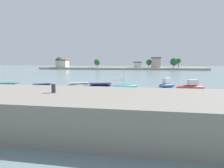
{
  "coord_description": "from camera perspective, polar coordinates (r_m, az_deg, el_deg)",
  "views": [
    {
      "loc": [
        14.39,
        -20.77,
        4.65
      ],
      "look_at": [
        8.94,
        11.05,
        0.73
      ],
      "focal_mm": 29.33,
      "sensor_mm": 36.0,
      "label": 1
    }
  ],
  "objects": [
    {
      "name": "moored_boat_1",
      "position": [
        34.23,
        -20.99,
        -0.61
      ],
      "size": [
        3.88,
        3.07,
        0.9
      ],
      "rotation": [
        0.0,
        0.0,
        0.54
      ],
      "color": "#3856A8",
      "rests_on": "ground"
    },
    {
      "name": "moored_boat_3",
      "position": [
        29.56,
        -3.82,
        -0.98
      ],
      "size": [
        4.8,
        2.84,
        1.22
      ],
      "rotation": [
        0.0,
        0.0,
        0.27
      ],
      "color": "navy",
      "rests_on": "ground"
    },
    {
      "name": "moored_boat_4",
      "position": [
        31.53,
        3.86,
        -0.76
      ],
      "size": [
        5.34,
        4.21,
        5.56
      ],
      "rotation": [
        0.0,
        0.0,
        0.57
      ],
      "color": "teal",
      "rests_on": "ground"
    },
    {
      "name": "mooring_buoy_0",
      "position": [
        24.0,
        27.74,
        -4.69
      ],
      "size": [
        0.29,
        0.29,
        0.29
      ],
      "primitive_type": "sphere",
      "color": "orange",
      "rests_on": "ground"
    },
    {
      "name": "ground_plane",
      "position": [
        25.69,
        -24.63,
        -4.14
      ],
      "size": [
        400.0,
        400.0,
        0.0
      ],
      "primitive_type": "plane",
      "color": "slate"
    },
    {
      "name": "moored_boat_2",
      "position": [
        34.07,
        -10.2,
        -0.31
      ],
      "size": [
        4.74,
        3.46,
        0.88
      ],
      "rotation": [
        0.0,
        0.0,
        0.45
      ],
      "color": "white",
      "rests_on": "ground"
    },
    {
      "name": "moored_boat_5",
      "position": [
        35.1,
        16.78,
        -0.05
      ],
      "size": [
        4.02,
        3.78,
        1.7
      ],
      "rotation": [
        0.0,
        0.0,
        0.72
      ],
      "color": "#3856A8",
      "rests_on": "ground"
    },
    {
      "name": "moored_boat_0",
      "position": [
        36.58,
        -30.25,
        -0.53
      ],
      "size": [
        5.67,
        2.24,
        1.06
      ],
      "rotation": [
        0.0,
        0.0,
        0.1
      ],
      "color": "teal",
      "rests_on": "ground"
    },
    {
      "name": "distant_shoreline",
      "position": [
        112.22,
        0.9,
        5.51
      ],
      "size": [
        99.95,
        11.61,
        7.79
      ],
      "color": "#9E998C",
      "rests_on": "ground"
    },
    {
      "name": "mooring_bollard",
      "position": [
        14.08,
        -17.75,
        -1.31
      ],
      "size": [
        0.3,
        0.3,
        0.65
      ],
      "primitive_type": "cylinder",
      "color": "#2D2D33",
      "rests_on": "seawall_embankment"
    },
    {
      "name": "moored_boat_6",
      "position": [
        32.47,
        23.39,
        -0.83
      ],
      "size": [
        5.09,
        2.74,
        1.77
      ],
      "rotation": [
        0.0,
        0.0,
        0.25
      ],
      "color": "#C63833",
      "rests_on": "ground"
    },
    {
      "name": "mooring_buoy_1",
      "position": [
        34.85,
        3.25,
        -0.53
      ],
      "size": [
        0.26,
        0.26,
        0.26
      ],
      "primitive_type": "sphere",
      "color": "orange",
      "rests_on": "ground"
    }
  ]
}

